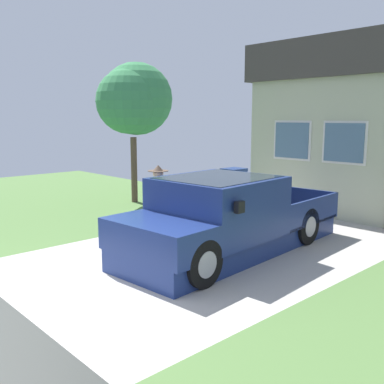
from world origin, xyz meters
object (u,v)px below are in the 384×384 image
(wheeled_trash_bin, at_px, (234,184))
(pickup_truck, at_px, (222,219))
(handbag, at_px, (145,240))
(person_with_hat, at_px, (158,200))
(front_yard_tree, at_px, (133,100))

(wheeled_trash_bin, bearing_deg, pickup_truck, -50.64)
(pickup_truck, height_order, handbag, pickup_truck)
(person_with_hat, height_order, front_yard_tree, front_yard_tree)
(person_with_hat, xyz_separation_m, handbag, (-0.08, -0.31, -0.84))
(handbag, bearing_deg, person_with_hat, 75.50)
(wheeled_trash_bin, bearing_deg, handbag, -68.13)
(person_with_hat, xyz_separation_m, wheeled_trash_bin, (-2.16, 4.86, -0.36))
(person_with_hat, relative_size, handbag, 4.50)
(wheeled_trash_bin, bearing_deg, person_with_hat, -66.07)
(person_with_hat, bearing_deg, wheeled_trash_bin, 100.58)
(person_with_hat, bearing_deg, front_yard_tree, 136.66)
(person_with_hat, relative_size, wheeled_trash_bin, 1.58)
(pickup_truck, relative_size, handbag, 14.35)
(pickup_truck, xyz_separation_m, front_yard_tree, (-5.90, 2.13, 2.55))
(pickup_truck, relative_size, wheeled_trash_bin, 5.03)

